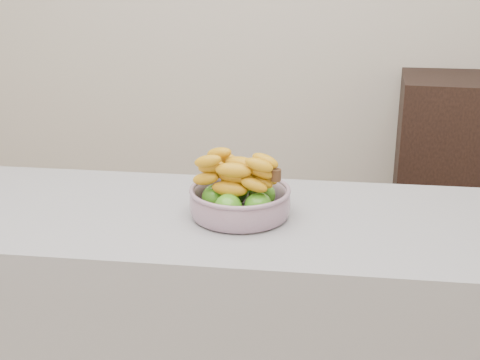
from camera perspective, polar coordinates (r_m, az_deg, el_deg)
The scene contains 3 objects.
counter at distance 2.01m, azimuth -4.29°, elevation -14.71°, with size 2.00×0.60×0.90m, color gray.
cabinet at distance 3.30m, azimuth 17.90°, elevation -0.28°, with size 0.56×0.45×1.00m, color black.
fruit_bowl at distance 1.75m, azimuth -0.02°, elevation -1.44°, with size 0.27×0.27×0.16m.
Camera 1 is at (0.36, -1.28, 1.59)m, focal length 50.00 mm.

